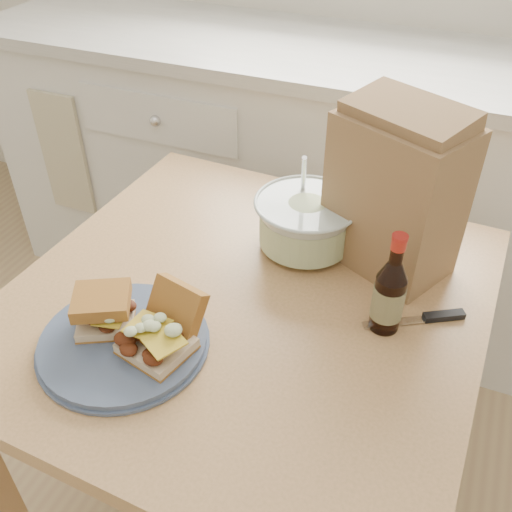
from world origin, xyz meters
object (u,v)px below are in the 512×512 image
at_px(dining_table, 246,335).
at_px(beer_bottle, 389,295).
at_px(plate, 123,342).
at_px(coleslaw_bowl, 306,225).
at_px(paper_bag, 395,196).

distance_m(dining_table, beer_bottle, 0.33).
xyz_separation_m(plate, coleslaw_bowl, (0.20, 0.40, 0.05)).
relative_size(plate, beer_bottle, 1.43).
bearing_deg(plate, dining_table, 54.40).
relative_size(plate, coleslaw_bowl, 1.32).
distance_m(dining_table, plate, 0.28).
bearing_deg(plate, coleslaw_bowl, 63.48).
height_order(dining_table, beer_bottle, beer_bottle).
bearing_deg(dining_table, plate, -123.17).
height_order(plate, beer_bottle, beer_bottle).
bearing_deg(coleslaw_bowl, beer_bottle, -39.52).
xyz_separation_m(dining_table, paper_bag, (0.23, 0.22, 0.27)).
bearing_deg(beer_bottle, coleslaw_bowl, 157.92).
xyz_separation_m(plate, beer_bottle, (0.42, 0.23, 0.07)).
bearing_deg(beer_bottle, dining_table, -157.84).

